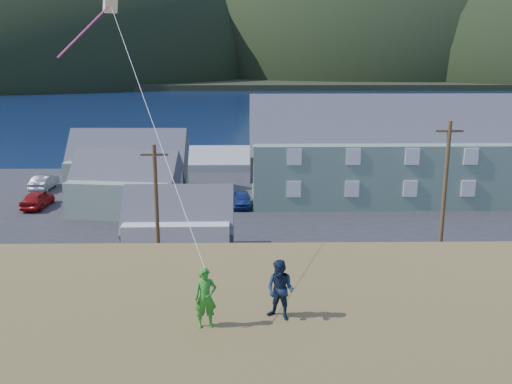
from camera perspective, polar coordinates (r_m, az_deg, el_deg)
The scene contains 15 objects.
ground at distance 33.97m, azimuth -1.66°, elevation -9.70°, with size 900.00×900.00×0.00m, color #0A1638.
grass_strip at distance 32.13m, azimuth -1.71°, elevation -11.05°, with size 110.00×8.00×0.10m, color #4C3D19.
waterfront_lot at distance 49.99m, azimuth -1.40°, elevation -1.80°, with size 72.00×36.00×0.12m, color #28282B.
wharf at distance 72.62m, azimuth -5.98°, elevation 3.42°, with size 26.00×14.00×0.90m, color gray.
far_shore at distance 361.33m, azimuth -0.94°, elevation 11.94°, with size 900.00×320.00×2.00m, color black.
far_hills at distance 312.68m, azimuth 5.73°, elevation 11.75°, with size 760.00×265.00×143.00m.
lodge at distance 55.47m, azimuth 16.99°, elevation 3.90°, with size 33.50×9.55×11.77m.
shed_palegreen_near at distance 49.80m, azimuth -12.92°, elevation 0.66°, with size 9.76×6.88×6.57m.
shed_white at distance 38.73m, azimuth -7.71°, elevation -3.24°, with size 7.42×4.99×5.85m.
shed_palegreen_far at distance 56.87m, azimuth -12.63°, elevation 2.75°, with size 11.42×6.67×7.63m.
utility_poles at distance 33.98m, azimuth -6.36°, elevation -1.44°, with size 28.79×0.24×9.59m.
parked_cars at distance 54.70m, azimuth -12.64°, elevation 0.08°, with size 21.55×11.91×1.50m.
kite_flyer_green at distance 13.77m, azimuth -5.08°, elevation -10.49°, with size 0.54×0.35×1.48m, color #2A8825.
kite_flyer_navy at distance 14.11m, azimuth 2.45°, elevation -9.76°, with size 0.73×0.57×1.51m, color #16243E.
kite_rig at distance 21.46m, azimuth -14.60°, elevation 17.07°, with size 2.55×4.66×11.55m.
Camera 1 is at (0.51, -31.11, 13.62)m, focal length 40.00 mm.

